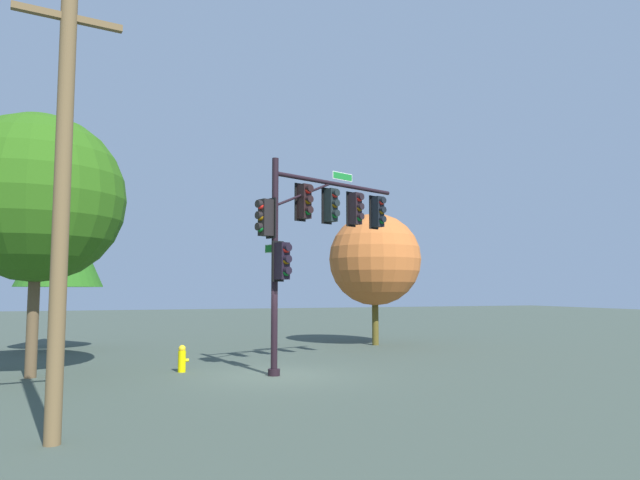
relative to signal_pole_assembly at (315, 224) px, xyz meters
name	(u,v)px	position (x,y,z in m)	size (l,w,h in m)	color
ground_plane	(274,376)	(-1.50, -0.57, -4.66)	(120.00, 120.00, 0.00)	#3C483E
signal_pole_assembly	(315,224)	(0.00, 0.00, 0.00)	(5.59, 2.82, 6.56)	black
utility_pole	(62,199)	(-6.95, -6.68, -0.58)	(1.79, 0.44, 7.90)	brown
fire_hydrant	(182,359)	(-3.99, 1.11, -4.25)	(0.33, 0.24, 0.83)	#DDCB05
tree_near	(38,198)	(-8.25, 1.45, 0.60)	(5.02, 5.02, 7.78)	brown
tree_mid	(375,259)	(5.41, 6.96, -0.71)	(4.28, 4.28, 6.10)	#514619
tree_far	(61,241)	(-8.23, 9.44, -0.04)	(3.55, 3.55, 6.61)	brown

